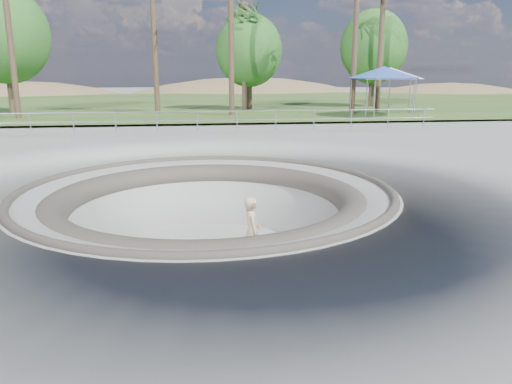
{
  "coord_description": "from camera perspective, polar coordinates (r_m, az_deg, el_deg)",
  "views": [
    {
      "loc": [
        -0.4,
        -13.31,
        3.19
      ],
      "look_at": [
        1.37,
        -0.01,
        -0.1
      ],
      "focal_mm": 35.0,
      "sensor_mm": 36.0,
      "label": 1
    }
  ],
  "objects": [
    {
      "name": "palm_d",
      "position": [
        37.81,
        -1.39,
        19.86
      ],
      "size": [
        2.6,
        2.6,
        8.26
      ],
      "color": "brown",
      "rests_on": "ground"
    },
    {
      "name": "bushy_tree_left",
      "position": [
        38.99,
        -26.79,
        15.68
      ],
      "size": [
        5.89,
        5.35,
        8.49
      ],
      "color": "brown",
      "rests_on": "ground"
    },
    {
      "name": "safety_railing",
      "position": [
        25.44,
        -6.72,
        8.05
      ],
      "size": [
        25.0,
        0.06,
        1.03
      ],
      "color": "#97999F",
      "rests_on": "ground"
    },
    {
      "name": "bushy_tree_right",
      "position": [
        42.73,
        13.32,
        15.84
      ],
      "size": [
        5.38,
        4.89,
        7.76
      ],
      "color": "brown",
      "rests_on": "ground"
    },
    {
      "name": "skater",
      "position": [
        12.91,
        -0.48,
        -4.61
      ],
      "size": [
        0.5,
        0.72,
        1.88
      ],
      "primitive_type": "imported",
      "rotation": [
        0.0,
        0.0,
        1.65
      ],
      "color": "#DDB68F",
      "rests_on": "skateboard"
    },
    {
      "name": "canopy_white",
      "position": [
        34.45,
        15.09,
        12.96
      ],
      "size": [
        5.73,
        5.73,
        3.07
      ],
      "color": "#97999F",
      "rests_on": "ground"
    },
    {
      "name": "skate_bowl",
      "position": [
        14.23,
        -5.53,
        -6.95
      ],
      "size": [
        14.0,
        14.0,
        4.1
      ],
      "color": "gray",
      "rests_on": "ground"
    },
    {
      "name": "bushy_tree_mid",
      "position": [
        38.66,
        -0.8,
        15.86
      ],
      "size": [
        4.95,
        4.5,
        7.14
      ],
      "color": "brown",
      "rests_on": "ground"
    },
    {
      "name": "ground",
      "position": [
        13.69,
        -5.71,
        0.23
      ],
      "size": [
        180.0,
        180.0,
        0.0
      ],
      "primitive_type": "plane",
      "color": "gray",
      "rests_on": "ground"
    },
    {
      "name": "grass_strip",
      "position": [
        47.4,
        -7.2,
        10.09
      ],
      "size": [
        180.0,
        36.0,
        0.12
      ],
      "color": "#2F5321",
      "rests_on": "ground"
    },
    {
      "name": "distant_hills",
      "position": [
        71.34,
        -4.17,
        5.52
      ],
      "size": [
        103.2,
        45.0,
        28.6
      ],
      "color": "brown",
      "rests_on": "ground"
    },
    {
      "name": "skateboard",
      "position": [
        13.24,
        -0.47,
        -8.54
      ],
      "size": [
        0.81,
        0.37,
        0.08
      ],
      "color": "olive",
      "rests_on": "ground"
    },
    {
      "name": "canopy_blue",
      "position": [
        33.67,
        14.39,
        13.09
      ],
      "size": [
        6.1,
        6.1,
        3.14
      ],
      "color": "#97999F",
      "rests_on": "ground"
    }
  ]
}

